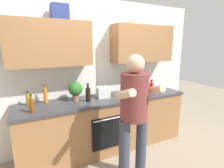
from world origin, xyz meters
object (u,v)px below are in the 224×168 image
Objects in this scene: cup_stoneware at (125,92)px; knife_block at (134,89)px; potted_herb at (75,90)px; person_standing at (134,110)px; grocery_bag_produce at (103,92)px; bottle_juice at (45,95)px; bottle_oil at (28,100)px; mixing_bowl at (158,87)px; bottle_soda at (123,90)px; bottle_vinegar at (32,105)px; bottle_hotsauce at (151,87)px; bottle_soy at (88,94)px.

knife_block is at bearing -47.73° from cup_stoneware.
cup_stoneware is 0.89m from potted_herb.
grocery_bag_produce is (-0.01, 0.91, 0.01)m from person_standing.
person_standing is 1.37m from bottle_juice.
bottle_oil reaches higher than mixing_bowl.
mixing_bowl is at bearing 8.43° from bottle_soda.
bottle_vinegar is 1.41m from bottle_soda.
knife_block is (1.64, 0.09, 0.01)m from bottle_vinegar.
bottle_vinegar is 1.07× the size of bottle_hotsauce.
mixing_bowl is at bearing 8.99° from knife_block.
bottle_juice is at bearing 167.22° from potted_herb.
bottle_soda reaches higher than bottle_soy.
cup_stoneware is 0.31× the size of mixing_bowl.
bottle_soda is 0.97× the size of potted_herb.
person_standing is at bearing -89.42° from grocery_bag_produce.
potted_herb is (0.67, -0.09, 0.09)m from bottle_oil.
knife_block is 1.00m from potted_herb.
potted_herb is (-0.77, 0.16, 0.06)m from bottle_soda.
mixing_bowl is (2.06, -0.13, -0.07)m from bottle_juice.
potted_herb is (-1.63, 0.03, 0.13)m from mixing_bowl.
person_standing is 0.87m from bottle_soy.
bottle_oil reaches higher than cup_stoneware.
bottle_hotsauce is 0.85× the size of knife_block.
bottle_soy is 0.73m from cup_stoneware.
grocery_bag_produce is at bearing -5.89° from bottle_oil.
bottle_soda is (1.41, 0.07, 0.02)m from bottle_vinegar.
bottle_soda reaches higher than mixing_bowl.
bottle_soy reaches higher than bottle_vinegar.
potted_herb is at bearing 177.14° from grocery_bag_produce.
grocery_bag_produce is (1.13, -0.12, -0.00)m from bottle_oil.
knife_block reaches higher than grocery_bag_produce.
knife_block is at bearing -0.73° from bottle_soy.
person_standing is 1.47m from mixing_bowl.
person_standing is 8.02× the size of bottle_oil.
bottle_soy is at bearing -37.45° from potted_herb.
knife_block is 1.28× the size of grocery_bag_produce.
cup_stoneware is at bearing 7.94° from bottle_vinegar.
potted_herb is (0.43, -0.10, 0.06)m from bottle_juice.
mixing_bowl is at bearing -1.49° from cup_stoneware.
cup_stoneware is 0.42× the size of grocery_bag_produce.
bottle_juice is 0.24m from bottle_oil.
bottle_hotsauce is (2.05, 0.12, -0.00)m from bottle_vinegar.
bottle_oil is at bearing 95.13° from bottle_vinegar.
cup_stoneware is at bearing 178.51° from mixing_bowl.
person_standing is 0.91m from grocery_bag_produce.
bottle_vinegar is 0.91× the size of knife_block.
bottle_hotsauce is 2.09m from bottle_oil.
mixing_bowl reaches higher than cup_stoneware.
bottle_soda is at bearing -171.57° from mixing_bowl.
knife_block is 0.89× the size of potted_herb.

